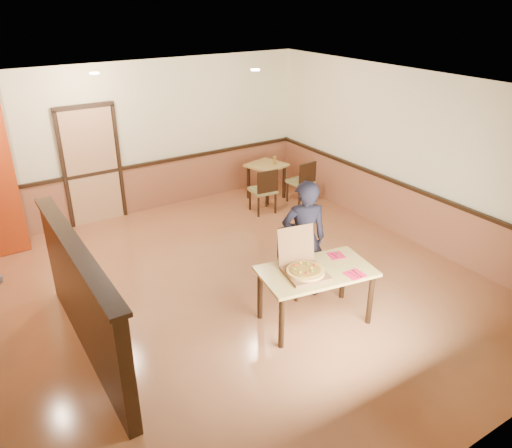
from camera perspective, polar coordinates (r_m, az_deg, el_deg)
The scene contains 23 objects.
floor at distance 7.15m, azimuth -3.09°, elevation -7.93°, with size 7.00×7.00×0.00m, color #B16D45.
ceiling at distance 6.09m, azimuth -3.71°, elevation 14.73°, with size 7.00×7.00×0.00m, color black.
wall_back at distance 9.54m, azimuth -13.94°, elevation 9.27°, with size 7.00×7.00×0.00m, color #F6F1C1.
wall_right at distance 8.64m, azimuth 17.42°, elevation 7.21°, with size 7.00×7.00×0.00m, color #F6F1C1.
wainscot_back at distance 9.81m, azimuth -13.31°, elevation 3.90°, with size 7.00×0.04×0.90m, color #93583A.
chair_rail_back at distance 9.63m, azimuth -13.55°, elevation 6.47°, with size 7.00×0.06×0.06m, color black.
wainscot_right at distance 8.94m, azimuth 16.51°, elevation 1.40°, with size 0.04×7.00×0.90m, color #93583A.
chair_rail_right at distance 8.76m, azimuth 16.80°, elevation 4.19°, with size 0.06×7.00×0.06m, color black.
back_door at distance 9.39m, azimuth -18.23°, elevation 6.25°, with size 0.90×0.06×2.10m, color tan.
booth_partition at distance 6.02m, azimuth -19.19°, elevation -8.13°, with size 0.20×3.10×1.44m.
spot_b at distance 8.10m, azimuth -18.00°, elevation 16.08°, with size 0.14×0.14×0.02m, color #FFD9B2.
spot_c at distance 8.07m, azimuth -0.08°, elevation 17.22°, with size 0.14×0.14×0.02m, color #FFD9B2.
main_table at distance 6.31m, azimuth 6.85°, elevation -6.09°, with size 1.52×1.03×0.75m.
diner_chair at distance 7.02m, azimuth 4.71°, elevation -3.72°, with size 0.47×0.47×0.95m.
side_chair_left at distance 9.45m, azimuth 0.95°, elevation 4.02°, with size 0.48×0.48×0.89m.
side_chair_right at distance 9.95m, azimuth 5.35°, elevation 4.99°, with size 0.47×0.47×0.88m.
side_table at distance 10.14m, azimuth 1.19°, elevation 5.91°, with size 0.82×0.82×0.72m.
diner at distance 6.75m, azimuth 5.48°, elevation -1.81°, with size 0.62×0.41×1.70m, color black.
pizza_box at distance 6.15m, azimuth 5.47°, elevation -5.04°, with size 0.59×0.66×0.51m.
pizza at distance 6.11m, azimuth 5.68°, elevation -5.38°, with size 0.47×0.47×0.03m, color gold.
napkin_near at distance 6.23m, azimuth 11.23°, elevation -5.66°, with size 0.22×0.22×0.01m.
napkin_far at distance 6.61m, azimuth 9.16°, elevation -3.58°, with size 0.25×0.25×0.01m.
condiment at distance 10.07m, azimuth 2.15°, elevation 7.28°, with size 0.07×0.07×0.17m, color brown.
Camera 1 is at (-2.90, -5.24, 3.90)m, focal length 35.00 mm.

